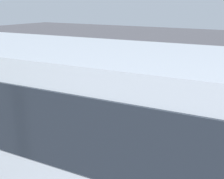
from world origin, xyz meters
TOP-DOWN VIEW (x-y plane):
  - ground_plane at (0.00, 0.00)m, footprint 80.00×80.00m
  - tour_bus at (-1.10, 4.16)m, footprint 11.23×3.03m
  - spectator_far_left at (-3.18, 1.31)m, footprint 0.58×0.35m
  - spectator_left at (-2.37, 1.10)m, footprint 0.57×0.32m
  - spectator_centre at (-1.38, 1.49)m, footprint 0.58×0.35m
  - spectator_right at (-0.41, 1.21)m, footprint 0.58×0.35m
  - spectator_far_right at (0.69, 1.18)m, footprint 0.57×0.38m
  - parked_motorcycle_silver at (-2.97, 1.99)m, footprint 2.05×0.59m
  - stunt_motorcycle at (1.23, -2.88)m, footprint 1.89×0.81m
  - traffic_cone at (-0.03, -2.45)m, footprint 0.34×0.34m
  - bay_line_a at (-3.50, -1.35)m, footprint 0.16×3.64m
  - bay_line_b at (-0.52, -1.35)m, footprint 0.17×4.35m
  - bay_line_c at (2.46, -1.35)m, footprint 0.18×4.97m

SIDE VIEW (x-z plane):
  - ground_plane at x=0.00m, z-range 0.00..0.00m
  - bay_line_a at x=-3.50m, z-range 0.00..0.01m
  - bay_line_b at x=-0.52m, z-range 0.00..0.01m
  - bay_line_c at x=2.46m, z-range 0.00..0.01m
  - traffic_cone at x=-0.03m, z-range -0.01..0.62m
  - parked_motorcycle_silver at x=-2.97m, z-range -0.01..0.97m
  - spectator_right at x=-0.41m, z-range 0.16..1.85m
  - spectator_far_right at x=0.69m, z-range 0.16..1.90m
  - stunt_motorcycle at x=1.23m, z-range 0.13..1.96m
  - spectator_left at x=-2.37m, z-range 0.17..1.92m
  - spectator_centre at x=-1.38m, z-range 0.17..1.93m
  - spectator_far_left at x=-3.18m, z-range 0.18..2.00m
  - tour_bus at x=-1.10m, z-range 0.02..3.27m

